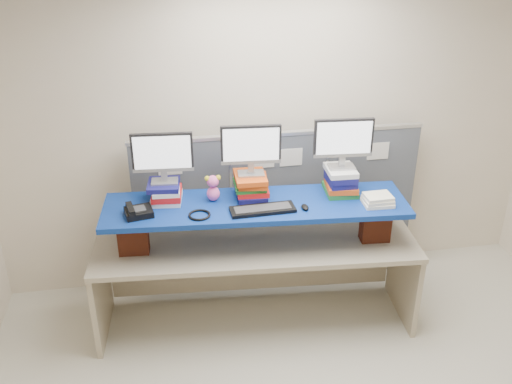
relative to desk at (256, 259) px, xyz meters
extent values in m
cube|color=beige|center=(0.31, -1.21, 0.76)|extent=(5.00, 4.00, 2.80)
cube|color=silver|center=(0.31, -1.21, 2.16)|extent=(5.00, 4.00, 0.01)
cube|color=#454952|center=(-0.56, 0.57, 0.11)|extent=(0.85, 0.05, 1.50)
cube|color=#454952|center=(0.31, 0.57, 0.11)|extent=(0.85, 0.05, 1.50)
cube|color=#454952|center=(1.18, 0.57, 0.11)|extent=(0.85, 0.05, 1.50)
cube|color=silver|center=(0.31, 0.57, 0.88)|extent=(2.60, 0.06, 0.03)
cube|color=silver|center=(-0.64, 0.54, 0.66)|extent=(0.20, 0.00, 0.16)
cube|color=silver|center=(0.16, 0.54, 0.66)|extent=(0.20, 0.00, 0.16)
cube|color=silver|center=(0.41, 0.54, 0.66)|extent=(0.20, 0.00, 0.16)
cube|color=silver|center=(1.21, 0.54, 0.66)|extent=(0.20, 0.00, 0.16)
cube|color=tan|center=(0.00, 0.00, 0.14)|extent=(2.69, 0.98, 0.04)
cube|color=tan|center=(-1.29, 0.11, -0.26)|extent=(0.10, 0.71, 0.76)
cube|color=tan|center=(1.29, -0.11, -0.26)|extent=(0.10, 0.71, 0.76)
cube|color=maroon|center=(-0.97, 0.03, 0.32)|extent=(0.24, 0.15, 0.32)
cube|color=maroon|center=(0.96, -0.13, 0.32)|extent=(0.24, 0.15, 0.32)
cube|color=navy|center=(0.00, 0.00, 0.50)|extent=(2.43, 0.79, 0.04)
cube|color=white|center=(-0.69, 0.18, 0.54)|extent=(0.27, 0.30, 0.04)
cube|color=red|center=(-0.69, 0.18, 0.58)|extent=(0.25, 0.30, 0.05)
cube|color=white|center=(-0.69, 0.17, 0.63)|extent=(0.23, 0.28, 0.04)
cube|color=navy|center=(-0.71, 0.17, 0.66)|extent=(0.27, 0.29, 0.04)
cube|color=navy|center=(-0.02, 0.12, 0.55)|extent=(0.24, 0.30, 0.05)
cube|color=red|center=(-0.01, 0.13, 0.59)|extent=(0.27, 0.31, 0.04)
cube|color=#1D7029|center=(-0.03, 0.13, 0.63)|extent=(0.25, 0.28, 0.03)
cube|color=#D14B13|center=(-0.01, 0.12, 0.66)|extent=(0.26, 0.32, 0.04)
cube|color=#D14B13|center=(-0.03, 0.11, 0.70)|extent=(0.25, 0.31, 0.04)
cube|color=#1D7029|center=(0.71, 0.07, 0.54)|extent=(0.27, 0.31, 0.04)
cube|color=#D14B13|center=(0.71, 0.05, 0.59)|extent=(0.27, 0.30, 0.05)
cube|color=navy|center=(0.71, 0.06, 0.63)|extent=(0.22, 0.28, 0.05)
cube|color=navy|center=(0.71, 0.06, 0.68)|extent=(0.23, 0.29, 0.05)
cube|color=white|center=(0.70, 0.05, 0.73)|extent=(0.24, 0.28, 0.04)
cube|color=#97979B|center=(-0.70, 0.18, 0.69)|extent=(0.22, 0.15, 0.01)
cube|color=#97979B|center=(-0.70, 0.18, 0.74)|extent=(0.05, 0.04, 0.08)
cube|color=black|center=(-0.70, 0.18, 0.94)|extent=(0.47, 0.07, 0.31)
cube|color=white|center=(-0.70, 0.16, 0.94)|extent=(0.43, 0.04, 0.27)
cube|color=#97979B|center=(-0.02, 0.12, 0.73)|extent=(0.22, 0.15, 0.01)
cube|color=#97979B|center=(-0.02, 0.12, 0.78)|extent=(0.05, 0.04, 0.08)
cube|color=black|center=(-0.02, 0.12, 0.98)|extent=(0.47, 0.07, 0.31)
cube|color=white|center=(-0.02, 0.10, 0.98)|extent=(0.43, 0.04, 0.27)
cube|color=#97979B|center=(0.71, 0.06, 0.76)|extent=(0.22, 0.15, 0.01)
cube|color=#97979B|center=(0.71, 0.06, 0.81)|extent=(0.05, 0.04, 0.08)
cube|color=black|center=(0.71, 0.06, 1.00)|extent=(0.47, 0.07, 0.31)
cube|color=white|center=(0.71, 0.04, 1.00)|extent=(0.43, 0.04, 0.27)
cube|color=black|center=(0.03, -0.14, 0.54)|extent=(0.51, 0.18, 0.03)
cube|color=#313134|center=(0.03, -0.14, 0.55)|extent=(0.44, 0.13, 0.00)
ellipsoid|color=black|center=(0.36, -0.16, 0.54)|extent=(0.08, 0.11, 0.03)
cube|color=black|center=(-0.91, -0.03, 0.55)|extent=(0.23, 0.21, 0.05)
cube|color=#313134|center=(-0.91, -0.03, 0.58)|extent=(0.12, 0.12, 0.01)
cube|color=black|center=(-0.97, -0.04, 0.59)|extent=(0.08, 0.19, 0.04)
torus|color=black|center=(-0.46, -0.13, 0.53)|extent=(0.19, 0.19, 0.02)
ellipsoid|color=pink|center=(-0.32, 0.11, 0.58)|extent=(0.10, 0.09, 0.12)
sphere|color=pink|center=(-0.32, 0.11, 0.69)|extent=(0.09, 0.09, 0.09)
sphere|color=yellow|center=(-0.37, 0.11, 0.72)|extent=(0.04, 0.04, 0.04)
sphere|color=yellow|center=(-0.28, 0.11, 0.72)|extent=(0.04, 0.04, 0.04)
cube|color=white|center=(0.94, -0.19, 0.54)|extent=(0.23, 0.18, 0.03)
cube|color=white|center=(0.94, -0.19, 0.56)|extent=(0.22, 0.17, 0.03)
cube|color=white|center=(0.94, -0.19, 0.59)|extent=(0.21, 0.16, 0.03)
camera|label=1|loc=(-0.71, -3.91, 2.61)|focal=40.00mm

